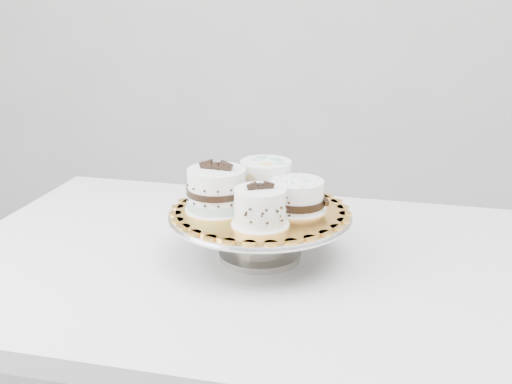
# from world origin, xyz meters

# --- Properties ---
(table) EXTENTS (1.28, 0.93, 0.75)m
(table) POSITION_xyz_m (0.04, 0.06, 0.67)
(table) COLOR silver
(table) RESTS_ON floor
(cake_stand) EXTENTS (0.34, 0.34, 0.09)m
(cake_stand) POSITION_xyz_m (0.04, 0.07, 0.81)
(cake_stand) COLOR gray
(cake_stand) RESTS_ON table
(cake_board) EXTENTS (0.35, 0.35, 0.00)m
(cake_board) POSITION_xyz_m (0.04, 0.07, 0.84)
(cake_board) COLOR gold
(cake_board) RESTS_ON cake_stand
(cake_swirl) EXTENTS (0.12, 0.12, 0.08)m
(cake_swirl) POSITION_xyz_m (0.05, -0.01, 0.88)
(cake_swirl) COLOR white
(cake_swirl) RESTS_ON cake_board
(cake_banded) EXTENTS (0.13, 0.13, 0.10)m
(cake_banded) POSITION_xyz_m (-0.04, 0.06, 0.88)
(cake_banded) COLOR white
(cake_banded) RESTS_ON cake_board
(cake_dots) EXTENTS (0.12, 0.12, 0.07)m
(cake_dots) POSITION_xyz_m (0.05, 0.14, 0.88)
(cake_dots) COLOR white
(cake_dots) RESTS_ON cake_board
(cake_ribbon) EXTENTS (0.13, 0.13, 0.06)m
(cake_ribbon) POSITION_xyz_m (0.11, 0.07, 0.87)
(cake_ribbon) COLOR white
(cake_ribbon) RESTS_ON cake_board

